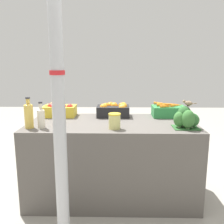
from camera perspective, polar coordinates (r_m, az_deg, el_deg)
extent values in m
plane|color=gray|center=(2.72, 0.00, -18.18)|extent=(10.00, 10.00, 0.00)
cube|color=#56514C|center=(2.55, 0.00, -10.69)|extent=(1.61, 0.79, 0.77)
cylinder|color=#B7BABF|center=(1.75, -12.27, 5.02)|extent=(0.09, 0.09, 2.31)
cylinder|color=red|center=(1.74, -12.43, 8.81)|extent=(0.10, 0.10, 0.03)
cube|color=gold|center=(2.75, -11.89, 0.23)|extent=(0.34, 0.22, 0.11)
sphere|color=red|center=(2.76, -12.40, 1.43)|extent=(0.06, 0.06, 0.06)
sphere|color=red|center=(2.67, -9.62, 1.10)|extent=(0.07, 0.07, 0.07)
sphere|color=gold|center=(2.75, -14.40, 1.19)|extent=(0.06, 0.06, 0.06)
sphere|color=red|center=(2.72, -11.24, 1.21)|extent=(0.08, 0.08, 0.08)
sphere|color=red|center=(2.76, -13.44, 1.36)|extent=(0.07, 0.07, 0.07)
sphere|color=red|center=(2.71, -13.52, 1.12)|extent=(0.07, 0.07, 0.07)
sphere|color=gold|center=(2.74, -13.20, 1.08)|extent=(0.07, 0.07, 0.07)
sphere|color=red|center=(2.75, -12.09, 1.31)|extent=(0.08, 0.08, 0.08)
sphere|color=gold|center=(2.82, -13.54, 1.47)|extent=(0.07, 0.07, 0.07)
sphere|color=red|center=(2.68, -13.19, 0.95)|extent=(0.07, 0.07, 0.07)
sphere|color=red|center=(2.68, -11.20, 1.20)|extent=(0.07, 0.07, 0.07)
sphere|color=red|center=(2.72, -13.75, 1.20)|extent=(0.08, 0.08, 0.08)
cube|color=black|center=(2.68, 0.23, 0.19)|extent=(0.34, 0.22, 0.11)
sphere|color=orange|center=(2.70, 2.55, 1.14)|extent=(0.09, 0.09, 0.09)
sphere|color=orange|center=(2.69, -1.41, 1.36)|extent=(0.07, 0.07, 0.07)
sphere|color=orange|center=(2.63, -1.95, 1.03)|extent=(0.08, 0.08, 0.08)
sphere|color=orange|center=(2.70, 0.51, 1.37)|extent=(0.08, 0.08, 0.08)
sphere|color=orange|center=(2.65, 2.77, 1.19)|extent=(0.07, 0.07, 0.07)
sphere|color=orange|center=(2.73, -0.39, 1.43)|extent=(0.08, 0.08, 0.08)
sphere|color=orange|center=(2.73, 2.62, 1.44)|extent=(0.08, 0.08, 0.08)
sphere|color=orange|center=(2.60, 2.31, 0.93)|extent=(0.08, 0.08, 0.08)
sphere|color=orange|center=(2.70, 2.30, 1.28)|extent=(0.09, 0.09, 0.09)
cube|color=#2D8442|center=(2.73, 12.80, 0.13)|extent=(0.34, 0.22, 0.11)
cone|color=orange|center=(2.71, 14.71, 1.50)|extent=(0.14, 0.07, 0.03)
cone|color=orange|center=(2.74, 13.03, 1.80)|extent=(0.13, 0.06, 0.02)
cone|color=orange|center=(2.78, 11.67, 1.87)|extent=(0.14, 0.03, 0.03)
cone|color=orange|center=(2.72, 12.70, 1.61)|extent=(0.13, 0.05, 0.03)
cone|color=orange|center=(2.64, 12.25, 1.19)|extent=(0.12, 0.04, 0.03)
cone|color=orange|center=(2.64, 12.59, 1.27)|extent=(0.16, 0.03, 0.02)
cone|color=orange|center=(2.79, 10.85, 2.02)|extent=(0.13, 0.06, 0.03)
cone|color=orange|center=(2.69, 13.67, 1.67)|extent=(0.17, 0.05, 0.03)
cone|color=orange|center=(2.67, 11.49, 1.60)|extent=(0.13, 0.06, 0.03)
cube|color=#2D602D|center=(2.31, 16.47, -3.43)|extent=(0.22, 0.18, 0.01)
ellipsoid|color=#2D602D|center=(2.30, 16.20, -0.61)|extent=(0.12, 0.12, 0.16)
cylinder|color=#B2C693|center=(2.32, 16.07, -2.96)|extent=(0.03, 0.03, 0.02)
ellipsoid|color=#387033|center=(2.25, 17.02, -1.60)|extent=(0.11, 0.11, 0.16)
cylinder|color=#B2C693|center=(2.27, 16.92, -3.34)|extent=(0.03, 0.03, 0.02)
ellipsoid|color=#387033|center=(2.27, 15.21, -1.56)|extent=(0.11, 0.11, 0.14)
cylinder|color=#B2C693|center=(2.29, 15.13, -3.10)|extent=(0.03, 0.03, 0.02)
ellipsoid|color=#2D602D|center=(2.32, 15.50, -1.52)|extent=(0.10, 0.10, 0.12)
cylinder|color=#B2C693|center=(2.33, 15.43, -2.84)|extent=(0.03, 0.03, 0.02)
ellipsoid|color=#2D602D|center=(2.30, 17.74, -1.74)|extent=(0.13, 0.13, 0.12)
cylinder|color=#B2C693|center=(2.32, 17.66, -3.06)|extent=(0.03, 0.03, 0.02)
cylinder|color=gold|center=(2.31, -18.47, -1.00)|extent=(0.08, 0.08, 0.21)
cone|color=gold|center=(2.29, -18.65, 1.77)|extent=(0.08, 0.08, 0.02)
cylinder|color=gold|center=(2.29, -18.69, 2.44)|extent=(0.03, 0.03, 0.04)
cylinder|color=#2D2D33|center=(2.29, -18.73, 3.07)|extent=(0.04, 0.04, 0.01)
cylinder|color=beige|center=(2.28, -15.86, -1.60)|extent=(0.06, 0.06, 0.16)
cone|color=beige|center=(2.27, -15.99, 0.64)|extent=(0.06, 0.06, 0.02)
cylinder|color=beige|center=(2.26, -16.03, 1.41)|extent=(0.03, 0.03, 0.04)
cylinder|color=#2D2D33|center=(2.26, -16.07, 2.10)|extent=(0.03, 0.03, 0.01)
cylinder|color=#D1CC75|center=(2.18, 0.58, -2.25)|extent=(0.10, 0.10, 0.13)
cylinder|color=gold|center=(2.16, 0.58, -0.48)|extent=(0.11, 0.11, 0.01)
cube|color=#4C3D2D|center=(2.28, 17.06, 1.36)|extent=(0.02, 0.02, 0.01)
ellipsoid|color=#7A664C|center=(2.28, 17.09, 1.93)|extent=(0.08, 0.08, 0.04)
sphere|color=#897556|center=(2.30, 16.16, 2.36)|extent=(0.03, 0.03, 0.03)
cone|color=#4C3D28|center=(2.30, 15.91, 2.39)|extent=(0.02, 0.02, 0.01)
cube|color=#7A664C|center=(2.26, 18.32, 1.86)|extent=(0.04, 0.04, 0.01)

